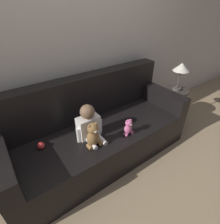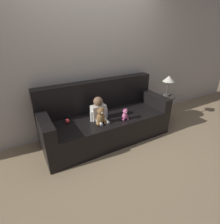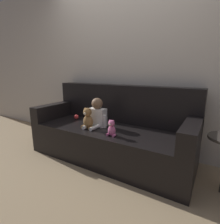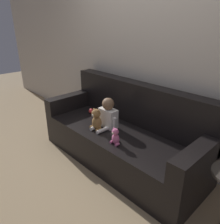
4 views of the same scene
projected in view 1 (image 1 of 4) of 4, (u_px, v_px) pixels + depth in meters
The scene contains 8 objects.
ground_plane at pixel (101, 155), 2.21m from camera, with size 12.00×12.00×0.00m, color #9E8460.
wall_back at pixel (72, 40), 1.85m from camera, with size 8.00×0.05×2.60m.
couch at pixel (97, 132), 2.08m from camera, with size 2.13×0.82×0.96m.
person_baby at pixel (89, 124), 1.78m from camera, with size 0.30×0.30×0.38m.
teddy_bear_brown at pixel (93, 135), 1.68m from camera, with size 0.16×0.12×0.27m.
plush_toy_side at pixel (128, 127), 1.85m from camera, with size 0.11×0.09×0.19m.
toy_ball at pixel (41, 146), 1.70m from camera, with size 0.07×0.07×0.07m.
side_table at pixel (179, 80), 2.44m from camera, with size 0.36×0.36×0.95m.
Camera 1 is at (-0.83, -1.33, 1.66)m, focal length 28.00 mm.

